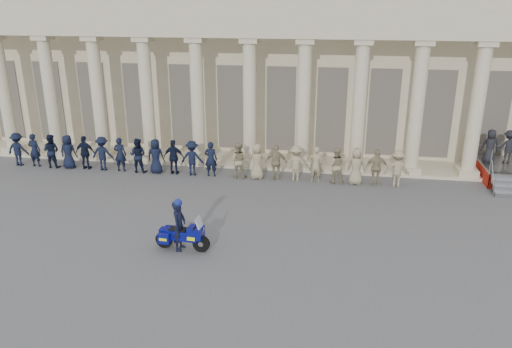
{
  "coord_description": "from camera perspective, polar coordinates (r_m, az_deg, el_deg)",
  "views": [
    {
      "loc": [
        2.84,
        -15.47,
        8.05
      ],
      "look_at": [
        -0.08,
        2.45,
        1.6
      ],
      "focal_mm": 35.0,
      "sensor_mm": 36.0,
      "label": 1
    }
  ],
  "objects": [
    {
      "name": "ground",
      "position": [
        17.67,
        -1.02,
        -7.55
      ],
      "size": [
        90.0,
        90.0,
        0.0
      ],
      "primitive_type": "plane",
      "color": "#4E4E51",
      "rests_on": "ground"
    },
    {
      "name": "building",
      "position": [
        30.55,
        3.97,
        12.88
      ],
      "size": [
        40.0,
        12.5,
        9.0
      ],
      "color": "#C0B390",
      "rests_on": "ground"
    },
    {
      "name": "officer_rank",
      "position": [
        23.8,
        -6.72,
        1.79
      ],
      "size": [
        19.62,
        0.64,
        1.69
      ],
      "color": "black",
      "rests_on": "ground"
    },
    {
      "name": "motorcycle",
      "position": [
        16.99,
        -8.38,
        -6.93
      ],
      "size": [
        1.92,
        0.8,
        1.23
      ],
      "rotation": [
        0.0,
        0.0,
        -0.07
      ],
      "color": "black",
      "rests_on": "ground"
    },
    {
      "name": "rider",
      "position": [
        16.86,
        -8.78,
        -5.74
      ],
      "size": [
        0.46,
        0.66,
        1.84
      ],
      "rotation": [
        0.0,
        0.0,
        1.5
      ],
      "color": "black",
      "rests_on": "ground"
    }
  ]
}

